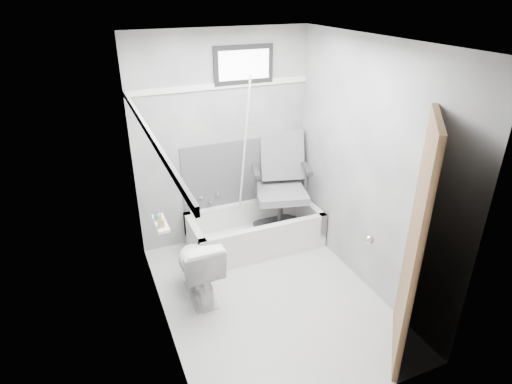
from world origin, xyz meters
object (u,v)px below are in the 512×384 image
toilet (198,267)px  door (471,261)px  office_chair (281,187)px  bathtub (255,230)px  soap_bottle_a (161,221)px  soap_bottle_b (158,215)px

toilet → door: size_ratio=0.34×
office_chair → bathtub: bearing=-162.3°
door → soap_bottle_a: bearing=142.3°
soap_bottle_b → soap_bottle_a: bearing=-90.0°
door → soap_bottle_b: bearing=139.8°
toilet → door: 2.35m
toilet → soap_bottle_b: bearing=-5.5°
toilet → soap_bottle_a: bearing=18.8°
toilet → soap_bottle_a: soap_bottle_a is taller
office_chair → soap_bottle_b: office_chair is taller
toilet → soap_bottle_a: 0.72m
office_chair → door: (0.42, -2.23, 0.30)m
bathtub → soap_bottle_a: soap_bottle_a is taller
bathtub → toilet: (-0.85, -0.62, 0.13)m
toilet → door: bearing=134.8°
bathtub → soap_bottle_a: bearing=-148.1°
soap_bottle_b → office_chair: bearing=22.0°
door → office_chair: bearing=100.7°
office_chair → soap_bottle_b: bearing=-143.4°
door → soap_bottle_b: 2.51m
office_chair → toilet: 1.39m
bathtub → toilet: toilet is taller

